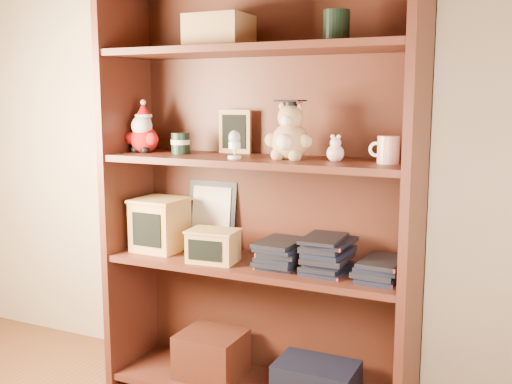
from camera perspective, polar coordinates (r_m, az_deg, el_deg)
bookcase at (r=2.29m, az=0.48°, el=-0.83°), size 1.20×0.35×1.60m
shelf_lower at (r=2.30m, az=0.00°, el=-6.98°), size 1.14×0.33×0.02m
shelf_upper at (r=2.22m, az=0.00°, el=3.00°), size 1.14×0.33×0.02m
santa_plush at (r=2.46m, az=-10.69°, el=5.58°), size 0.15×0.11×0.22m
teachers_tin at (r=2.37m, az=-7.20°, el=4.64°), size 0.07×0.07×0.08m
chalkboard_plaque at (r=2.38m, az=-2.02°, el=5.70°), size 0.13×0.07×0.17m
egg_cup at (r=2.17m, az=-2.06°, el=4.65°), size 0.05×0.05×0.10m
grad_teddy_bear at (r=2.15m, az=3.22°, el=5.34°), size 0.18×0.15×0.22m
pink_figurine at (r=2.10m, az=7.58°, el=3.92°), size 0.06×0.06×0.10m
teacher_mug at (r=2.06m, az=12.44°, el=3.95°), size 0.11×0.07×0.09m
certificate_frame at (r=2.50m, az=-4.21°, el=-2.12°), size 0.22×0.06×0.28m
treats_box at (r=2.48m, az=-9.13°, el=-3.02°), size 0.20×0.20×0.21m
pencils_box at (r=2.29m, az=-4.10°, el=-5.11°), size 0.20×0.15×0.12m
book_stack_left at (r=2.24m, az=2.41°, el=-5.79°), size 0.14×0.20×0.10m
book_stack_mid at (r=2.18m, az=6.70°, el=-5.86°), size 0.14×0.20×0.13m
book_stack_right at (r=2.13m, az=11.76°, el=-7.19°), size 0.14×0.20×0.06m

